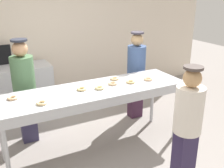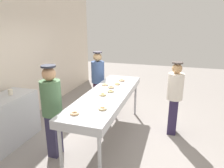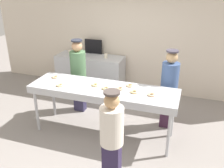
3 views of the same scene
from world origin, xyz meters
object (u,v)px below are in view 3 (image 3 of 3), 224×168
plain_donut_0 (151,95)px  plain_donut_3 (134,92)px  plain_donut_6 (95,85)px  plain_donut_7 (130,85)px  plain_donut_1 (60,85)px  customer_waiting (112,138)px  plain_donut_2 (120,88)px  worker_baker (78,72)px  menu_display (93,47)px  paper_cup_1 (70,52)px  prep_counter (90,73)px  fryer_conveyor (103,91)px  plain_donut_5 (55,77)px  paper_cup_0 (106,56)px  plain_donut_4 (105,88)px  worker_assistant (169,85)px

plain_donut_0 → plain_donut_3: same height
plain_donut_6 → plain_donut_7: same height
plain_donut_1 → customer_waiting: size_ratio=0.09×
plain_donut_2 → worker_baker: bearing=149.5°
menu_display → paper_cup_1: bearing=-153.7°
prep_counter → plain_donut_6: bearing=-63.9°
fryer_conveyor → worker_baker: worker_baker is taller
fryer_conveyor → customer_waiting: bearing=-64.7°
plain_donut_3 → prep_counter: bearing=131.5°
plain_donut_6 → menu_display: bearing=113.1°
plain_donut_5 → plain_donut_6: 0.92m
plain_donut_1 → plain_donut_3: bearing=6.5°
fryer_conveyor → customer_waiting: size_ratio=1.76×
worker_baker → prep_counter: (-0.21, 1.12, -0.47)m
plain_donut_3 → plain_donut_6: bearing=175.2°
prep_counter → worker_baker: bearing=-79.3°
plain_donut_6 → plain_donut_1: bearing=-160.2°
plain_donut_0 → plain_donut_2: bearing=172.6°
plain_donut_1 → plain_donut_3: size_ratio=1.00×
customer_waiting → plain_donut_2: bearing=85.9°
plain_donut_3 → paper_cup_1: 2.88m
paper_cup_0 → plain_donut_3: bearing=-57.0°
plain_donut_5 → paper_cup_0: bearing=73.5°
fryer_conveyor → prep_counter: size_ratio=1.56×
paper_cup_1 → plain_donut_5: bearing=-72.4°
plain_donut_4 → prep_counter: (-1.12, 1.87, -0.53)m
plain_donut_3 → plain_donut_5: (-1.68, 0.18, 0.00)m
plain_donut_7 → worker_assistant: worker_assistant is taller
plain_donut_2 → plain_donut_5: bearing=175.1°
plain_donut_1 → worker_assistant: bearing=23.5°
fryer_conveyor → plain_donut_3: (0.59, -0.03, 0.09)m
fryer_conveyor → paper_cup_0: bearing=108.3°
paper_cup_0 → paper_cup_1: 1.02m
paper_cup_0 → paper_cup_1: size_ratio=1.00×
paper_cup_1 → menu_display: bearing=26.3°
plain_donut_4 → paper_cup_0: size_ratio=1.18×
fryer_conveyor → plain_donut_5: bearing=172.1°
plain_donut_3 → worker_assistant: size_ratio=0.08×
plain_donut_4 → plain_donut_3: bearing=1.4°
plain_donut_1 → plain_donut_2: size_ratio=1.00×
plain_donut_0 → plain_donut_7: same height
worker_baker → paper_cup_0: worker_baker is taller
fryer_conveyor → plain_donut_2: bearing=5.3°
plain_donut_6 → customer_waiting: size_ratio=0.09×
prep_counter → paper_cup_1: 0.77m
fryer_conveyor → plain_donut_1: bearing=-166.7°
plain_donut_4 → plain_donut_6: size_ratio=1.00×
customer_waiting → prep_counter: bearing=101.7°
plain_donut_3 → paper_cup_0: 2.19m
plain_donut_7 → worker_assistant: (0.68, 0.43, -0.09)m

